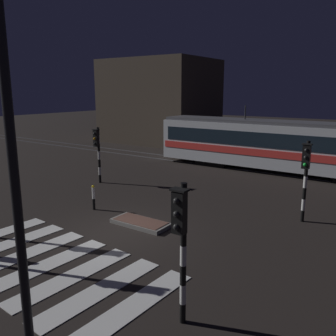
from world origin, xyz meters
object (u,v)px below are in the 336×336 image
(traffic_light_corner_far_left, at_px, (97,147))
(bollard_island_edge, at_px, (94,197))
(traffic_light_corner_near_right, at_px, (181,234))
(traffic_light_corner_far_right, at_px, (306,170))
(tram, at_px, (280,145))

(traffic_light_corner_far_left, relative_size, bollard_island_edge, 2.82)
(bollard_island_edge, bearing_deg, traffic_light_corner_near_right, -31.30)
(traffic_light_corner_near_right, relative_size, bollard_island_edge, 2.92)
(traffic_light_corner_far_right, relative_size, traffic_light_corner_near_right, 1.00)
(tram, bearing_deg, traffic_light_corner_far_left, -131.80)
(traffic_light_corner_near_right, bearing_deg, traffic_light_corner_far_left, 143.06)
(traffic_light_corner_near_right, distance_m, tram, 16.55)
(traffic_light_corner_near_right, xyz_separation_m, tram, (-2.96, 16.27, -0.39))
(tram, bearing_deg, bollard_island_edge, -110.28)
(tram, distance_m, bollard_island_edge, 12.66)
(traffic_light_corner_far_right, height_order, tram, tram)
(tram, height_order, bollard_island_edge, tram)
(traffic_light_corner_far_right, bearing_deg, tram, 113.16)
(traffic_light_corner_far_right, height_order, traffic_light_corner_near_right, traffic_light_corner_near_right)
(traffic_light_corner_near_right, bearing_deg, tram, 100.30)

